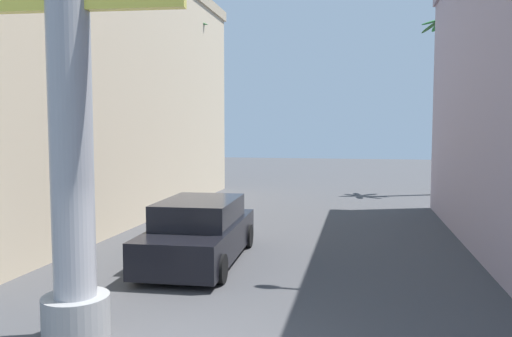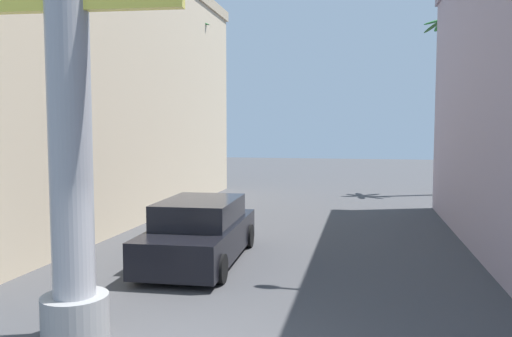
{
  "view_description": "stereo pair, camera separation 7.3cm",
  "coord_description": "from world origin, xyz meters",
  "px_view_note": "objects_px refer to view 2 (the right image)",
  "views": [
    {
      "loc": [
        2.19,
        -5.58,
        3.26
      ],
      "look_at": [
        0.0,
        4.89,
        2.45
      ],
      "focal_mm": 35.0,
      "sensor_mm": 36.0,
      "label": 1
    },
    {
      "loc": [
        2.26,
        -5.57,
        3.26
      ],
      "look_at": [
        0.0,
        4.89,
        2.45
      ],
      "focal_mm": 35.0,
      "sensor_mm": 36.0,
      "label": 2
    }
  ],
  "objects_px": {
    "car_lead": "(200,232)",
    "palm_tree_far_right": "(446,86)",
    "palm_tree_far_left": "(180,86)",
    "palm_tree_mid_right": "(495,65)"
  },
  "relations": [
    {
      "from": "car_lead",
      "to": "palm_tree_far_right",
      "type": "xyz_separation_m",
      "value": [
        7.92,
        14.9,
        4.76
      ]
    },
    {
      "from": "car_lead",
      "to": "palm_tree_mid_right",
      "type": "bearing_deg",
      "value": 32.45
    },
    {
      "from": "palm_tree_far_right",
      "to": "palm_tree_mid_right",
      "type": "distance_m",
      "value": 9.91
    },
    {
      "from": "car_lead",
      "to": "palm_tree_far_right",
      "type": "distance_m",
      "value": 17.53
    },
    {
      "from": "palm_tree_far_left",
      "to": "palm_tree_far_right",
      "type": "bearing_deg",
      "value": 13.96
    },
    {
      "from": "palm_tree_far_left",
      "to": "palm_tree_mid_right",
      "type": "relative_size",
      "value": 1.07
    },
    {
      "from": "car_lead",
      "to": "palm_tree_far_left",
      "type": "bearing_deg",
      "value": 112.82
    },
    {
      "from": "palm_tree_far_left",
      "to": "palm_tree_mid_right",
      "type": "height_order",
      "value": "palm_tree_far_left"
    },
    {
      "from": "palm_tree_far_left",
      "to": "palm_tree_mid_right",
      "type": "xyz_separation_m",
      "value": [
        12.77,
        -6.72,
        -0.17
      ]
    },
    {
      "from": "palm_tree_far_right",
      "to": "palm_tree_mid_right",
      "type": "relative_size",
      "value": 1.07
    }
  ]
}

